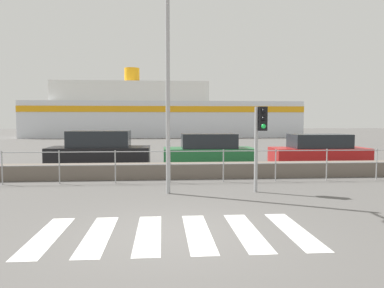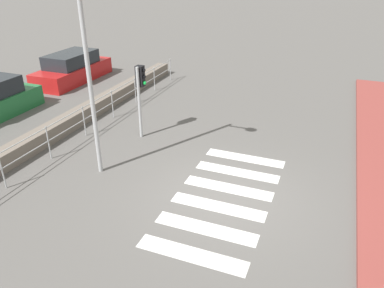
% 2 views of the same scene
% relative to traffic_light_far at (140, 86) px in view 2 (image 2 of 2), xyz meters
% --- Properties ---
extents(ground_plane, '(160.00, 160.00, 0.00)m').
position_rel_traffic_light_far_xyz_m(ground_plane, '(-2.52, -3.71, -1.79)').
color(ground_plane, '#565451').
extents(crosswalk, '(4.95, 2.40, 0.01)m').
position_rel_traffic_light_far_xyz_m(crosswalk, '(-2.58, -3.71, -1.79)').
color(crosswalk, silver).
rests_on(crosswalk, ground_plane).
extents(seawall, '(19.76, 0.55, 0.54)m').
position_rel_traffic_light_far_xyz_m(seawall, '(-2.52, 2.72, -1.52)').
color(seawall, '#6B6056').
rests_on(seawall, ground_plane).
extents(harbor_fence, '(17.82, 0.04, 1.08)m').
position_rel_traffic_light_far_xyz_m(harbor_fence, '(-2.52, 1.85, -1.08)').
color(harbor_fence, '#9EA0A3').
rests_on(harbor_fence, ground_plane).
extents(traffic_light_far, '(0.34, 0.32, 2.44)m').
position_rel_traffic_light_far_xyz_m(traffic_light_far, '(0.00, 0.00, 0.00)').
color(traffic_light_far, '#9EA0A3').
rests_on(traffic_light_far, ground_plane).
extents(streetlamp, '(0.32, 1.17, 5.70)m').
position_rel_traffic_light_far_xyz_m(streetlamp, '(-2.61, -0.23, 1.77)').
color(streetlamp, '#9EA0A3').
rests_on(streetlamp, ground_plane).
extents(parked_car_red, '(4.35, 1.72, 1.40)m').
position_rel_traffic_light_far_xyz_m(parked_car_red, '(4.46, 6.31, -1.19)').
color(parked_car_red, '#B21919').
rests_on(parked_car_red, ground_plane).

